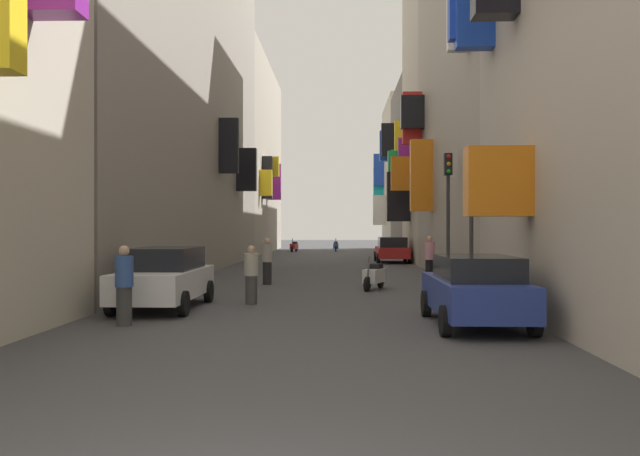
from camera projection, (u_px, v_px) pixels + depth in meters
ground_plane at (324, 266)px, 34.19m from camera, size 140.00×140.00×0.00m
building_left_mid_b at (150, 52)px, 30.16m from camera, size 7.13×28.77×20.51m
building_left_mid_c at (235, 159)px, 54.47m from camera, size 7.18×19.89×15.66m
building_right_mid_a at (514, 71)px, 26.54m from camera, size 7.14×15.12×17.00m
building_right_mid_b at (460, 90)px, 38.50m from camera, size 7.37×8.83×20.50m
building_right_mid_c at (436, 171)px, 47.84m from camera, size 7.14×9.86×12.44m
building_right_far at (419, 177)px, 58.35m from camera, size 7.14×11.15×13.21m
parked_car_red at (392, 249)px, 37.90m from camera, size 1.95×4.03×1.49m
parked_car_blue at (475, 289)px, 13.56m from camera, size 1.86×4.18×1.48m
parked_car_white at (165, 277)px, 16.53m from camera, size 1.87×4.35×1.55m
scooter_white at (374, 276)px, 21.45m from camera, size 0.82×1.84×1.13m
scooter_red at (294, 246)px, 54.42m from camera, size 0.66×1.84×1.13m
scooter_blue at (336, 246)px, 55.16m from camera, size 0.45×1.79×1.13m
pedestrian_crossing at (267, 261)px, 23.45m from camera, size 0.46×0.46×1.68m
pedestrian_near_left at (124, 286)px, 13.62m from camera, size 0.54×0.54×1.69m
pedestrian_near_right at (430, 259)px, 24.41m from camera, size 0.51×0.51×1.75m
pedestrian_mid_street at (251, 275)px, 17.42m from camera, size 0.50×0.50×1.58m
traffic_light_near_corner at (471, 196)px, 18.55m from camera, size 0.26×0.34×4.35m
traffic_light_far_corner at (448, 197)px, 22.12m from camera, size 0.26×0.34×4.60m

